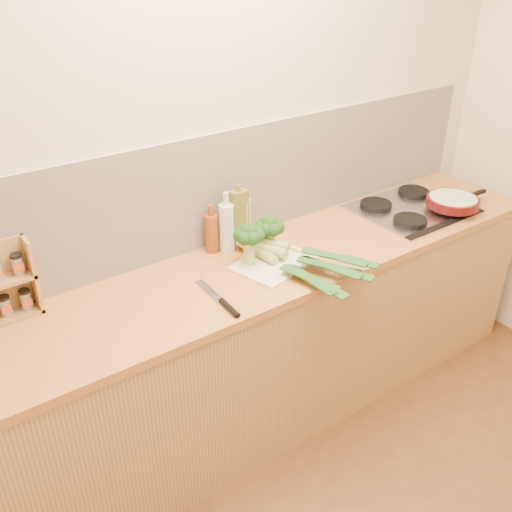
{
  "coord_description": "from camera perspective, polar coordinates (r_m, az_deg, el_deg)",
  "views": [
    {
      "loc": [
        -1.28,
        -0.6,
        2.2
      ],
      "look_at": [
        -0.08,
        1.1,
        1.02
      ],
      "focal_mm": 40.0,
      "sensor_mm": 36.0,
      "label": 1
    }
  ],
  "objects": [
    {
      "name": "room_shell",
      "position": [
        2.65,
        -3.53,
        6.69
      ],
      "size": [
        3.5,
        3.5,
        3.5
      ],
      "color": "beige",
      "rests_on": "ground"
    },
    {
      "name": "counter",
      "position": [
        2.81,
        0.11,
        -8.86
      ],
      "size": [
        3.2,
        0.62,
        0.9
      ],
      "color": "tan",
      "rests_on": "ground"
    },
    {
      "name": "gas_hob",
      "position": [
        3.18,
        15.37,
        4.66
      ],
      "size": [
        0.58,
        0.5,
        0.04
      ],
      "color": "silver",
      "rests_on": "counter"
    },
    {
      "name": "chopping_board",
      "position": [
        2.57,
        1.81,
        -0.68
      ],
      "size": [
        0.41,
        0.34,
        0.01
      ],
      "primitive_type": "cube",
      "rotation": [
        0.0,
        0.0,
        0.26
      ],
      "color": "white",
      "rests_on": "counter"
    },
    {
      "name": "broccoli_left",
      "position": [
        2.49,
        -0.69,
        2.03
      ],
      "size": [
        0.14,
        0.14,
        0.2
      ],
      "color": "#A9B66A",
      "rests_on": "chopping_board"
    },
    {
      "name": "broccoli_right",
      "position": [
        2.6,
        1.36,
        2.93
      ],
      "size": [
        0.14,
        0.14,
        0.18
      ],
      "color": "#A9B66A",
      "rests_on": "chopping_board"
    },
    {
      "name": "leek_front",
      "position": [
        2.52,
        2.21,
        -0.6
      ],
      "size": [
        0.14,
        0.64,
        0.04
      ],
      "rotation": [
        0.0,
        0.0,
        0.13
      ],
      "color": "white",
      "rests_on": "chopping_board"
    },
    {
      "name": "leek_mid",
      "position": [
        2.54,
        3.14,
        0.14
      ],
      "size": [
        0.31,
        0.62,
        0.04
      ],
      "rotation": [
        0.0,
        0.0,
        0.41
      ],
      "color": "white",
      "rests_on": "chopping_board"
    },
    {
      "name": "leek_back",
      "position": [
        2.56,
        3.62,
        0.86
      ],
      "size": [
        0.36,
        0.59,
        0.04
      ],
      "rotation": [
        0.0,
        0.0,
        0.52
      ],
      "color": "white",
      "rests_on": "chopping_board"
    },
    {
      "name": "chefs_knife",
      "position": [
        2.29,
        -3.19,
        -4.77
      ],
      "size": [
        0.05,
        0.33,
        0.02
      ],
      "rotation": [
        0.0,
        0.0,
        -0.04
      ],
      "color": "silver",
      "rests_on": "counter"
    },
    {
      "name": "skillet",
      "position": [
        3.21,
        19.09,
        5.21
      ],
      "size": [
        0.41,
        0.28,
        0.05
      ],
      "rotation": [
        0.0,
        0.0,
        -0.03
      ],
      "color": "#4B0C0C",
      "rests_on": "gas_hob"
    },
    {
      "name": "spice_rack",
      "position": [
        2.36,
        -24.24,
        -2.83
      ],
      "size": [
        0.26,
        0.1,
        0.31
      ],
      "color": "#A47A46",
      "rests_on": "counter"
    },
    {
      "name": "oil_tin",
      "position": [
        2.65,
        -1.7,
        3.73
      ],
      "size": [
        0.08,
        0.05,
        0.32
      ],
      "color": "olive",
      "rests_on": "counter"
    },
    {
      "name": "glass_bottle",
      "position": [
        2.62,
        -2.94,
        2.9
      ],
      "size": [
        0.07,
        0.07,
        0.29
      ],
      "color": "silver",
      "rests_on": "counter"
    },
    {
      "name": "amber_bottle",
      "position": [
        2.64,
        -4.44,
        2.38
      ],
      "size": [
        0.06,
        0.06,
        0.24
      ],
      "color": "brown",
      "rests_on": "counter"
    },
    {
      "name": "water_bottle",
      "position": [
        2.69,
        -1.33,
        3.29
      ],
      "size": [
        0.08,
        0.08,
        0.26
      ],
      "color": "silver",
      "rests_on": "counter"
    }
  ]
}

